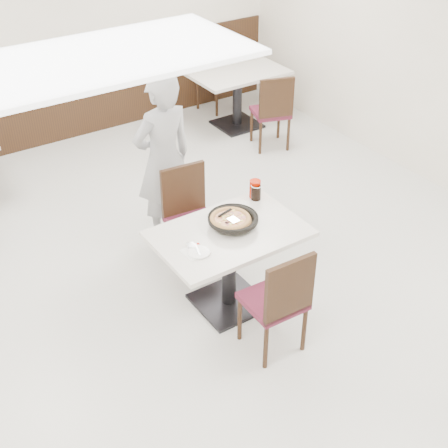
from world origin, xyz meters
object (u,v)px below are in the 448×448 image
main_table (229,269)px  cola_glass (256,193)px  diner_person (164,160)px  chair_far (193,222)px  side_plate (199,252)px  pizza (230,221)px  bg_chair_right_far (216,76)px  bg_chair_right_near (271,110)px  pizza_pan (233,222)px  red_cup (255,189)px  bg_table_right (237,99)px  chair_near (273,298)px

main_table → cola_glass: cola_glass is taller
diner_person → chair_far: bearing=83.2°
chair_far → side_plate: chair_far is taller
main_table → pizza: (0.05, 0.05, 0.44)m
diner_person → bg_chair_right_far: diner_person is taller
pizza → bg_chair_right_far: 4.08m
bg_chair_right_near → pizza_pan: bearing=-114.8°
red_cup → diner_person: size_ratio=0.10×
cola_glass → bg_table_right: size_ratio=0.11×
pizza_pan → side_plate: 0.45m
pizza_pan → chair_near: bearing=-95.8°
chair_far → pizza: (0.01, -0.58, 0.34)m
chair_far → diner_person: 0.67m
cola_glass → bg_table_right: bearing=58.4°
bg_chair_right_near → chair_far: bearing=-124.2°
chair_far → bg_table_right: 3.06m
chair_far → red_cup: bearing=149.5°
chair_near → diner_person: bearing=89.8°
chair_near → bg_chair_right_far: (2.15, 4.12, 0.00)m
cola_glass → red_cup: (0.01, 0.03, 0.02)m
bg_chair_right_near → chair_near: bearing=-108.3°
chair_far → bg_chair_right_far: same height
cola_glass → chair_far: bearing=140.3°
side_plate → cola_glass: (0.82, 0.39, 0.06)m
red_cup → bg_chair_right_far: (1.67, 3.22, -0.35)m
bg_table_right → bg_chair_right_near: bg_chair_right_near is taller
bg_table_right → bg_chair_right_far: bg_chair_right_far is taller
chair_near → pizza: chair_near is taller
side_plate → pizza: bearing=22.4°
pizza_pan → pizza: pizza is taller
main_table → side_plate: 0.53m
red_cup → bg_chair_right_near: 2.50m
bg_chair_right_near → pizza: bearing=-115.2°
red_cup → diner_person: diner_person is taller
chair_far → red_cup: 0.65m
cola_glass → bg_chair_right_far: (1.69, 3.25, -0.34)m
chair_near → red_cup: size_ratio=5.94×
pizza_pan → bg_table_right: size_ratio=0.29×
chair_near → bg_chair_right_near: (2.08, 2.79, 0.00)m
pizza → diner_person: bearing=88.6°
chair_near → cola_glass: 1.04m
diner_person → bg_chair_right_far: (2.08, 2.33, -0.36)m
chair_near → pizza_pan: chair_near is taller
chair_near → chair_far: (0.03, 1.23, 0.00)m
chair_near → side_plate: 0.66m
chair_near → pizza_pan: (0.07, 0.64, 0.32)m
pizza_pan → bg_table_right: 3.52m
chair_near → side_plate: chair_near is taller
chair_far → bg_chair_right_near: (2.05, 1.56, 0.00)m
chair_near → bg_chair_right_near: bearing=55.2°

